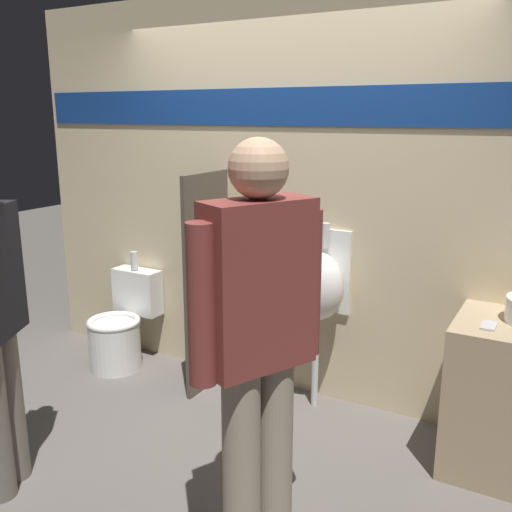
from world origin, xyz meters
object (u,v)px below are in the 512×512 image
Objects in this scene: cell_phone at (489,326)px; toilet at (121,329)px; urinal_near_counter at (318,286)px; person_in_vest at (258,338)px.

cell_phone is 2.70m from toilet.
toilet is (-1.57, -0.15, -0.54)m from urinal_near_counter.
toilet is at bearing 177.53° from cell_phone.
person_in_vest is at bearing -77.38° from urinal_near_counter.
toilet is (-2.63, 0.11, -0.56)m from cell_phone.
cell_phone is at bearing -2.47° from toilet.
person_in_vest reaches higher than toilet.
urinal_near_counter is 0.67× the size of person_in_vest.
cell_phone is 0.11× the size of urinal_near_counter.
cell_phone is at bearing -10.41° from person_in_vest.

